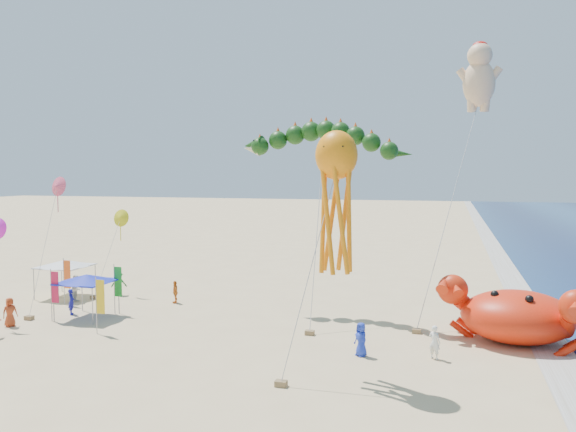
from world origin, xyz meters
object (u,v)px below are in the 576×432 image
object	(u,v)px
crab_inflatable	(518,315)
octopus_kite	(336,191)
canopy_blue	(87,279)
cherub_kite	(479,75)
canopy_white	(65,263)
dragon_kite	(320,145)

from	to	relation	value
crab_inflatable	octopus_kite	distance (m)	12.81
octopus_kite	crab_inflatable	bearing A→B (deg)	40.53
octopus_kite	canopy_blue	size ratio (longest dim) A/B	3.31
cherub_kite	canopy_blue	distance (m)	28.22
canopy_blue	canopy_white	bearing A→B (deg)	138.29
dragon_kite	cherub_kite	size ratio (longest dim) A/B	0.68
crab_inflatable	canopy_white	xyz separation A→B (m)	(-30.19, 2.81, 0.93)
dragon_kite	canopy_blue	size ratio (longest dim) A/B	3.65
dragon_kite	canopy_white	xyz separation A→B (m)	(-18.72, -0.72, -8.27)
crab_inflatable	canopy_blue	bearing A→B (deg)	-175.95
cherub_kite	canopy_blue	size ratio (longest dim) A/B	5.36
crab_inflatable	octopus_kite	world-z (taller)	octopus_kite
crab_inflatable	cherub_kite	size ratio (longest dim) A/B	0.45
crab_inflatable	octopus_kite	bearing A→B (deg)	-139.47
octopus_kite	canopy_blue	world-z (taller)	octopus_kite
dragon_kite	octopus_kite	xyz separation A→B (m)	(3.16, -10.64, -2.56)
dragon_kite	canopy_white	size ratio (longest dim) A/B	3.39
canopy_blue	canopy_white	xyz separation A→B (m)	(-5.15, 4.59, 0.00)
crab_inflatable	canopy_blue	distance (m)	25.13
octopus_kite	cherub_kite	bearing A→B (deg)	66.92
dragon_kite	canopy_white	world-z (taller)	dragon_kite
dragon_kite	octopus_kite	distance (m)	11.39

